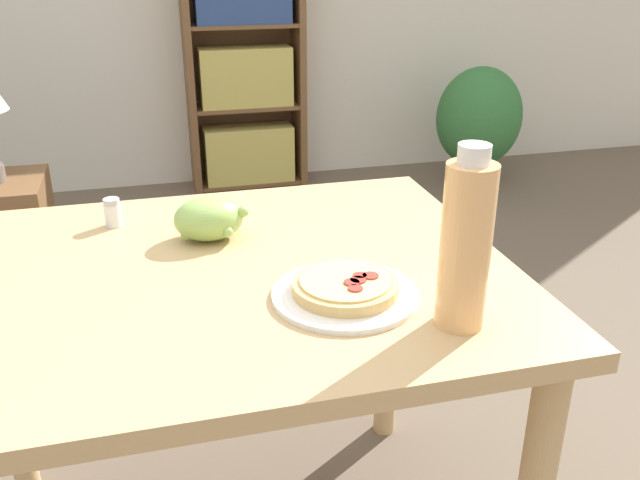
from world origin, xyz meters
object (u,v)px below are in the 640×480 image
object	(u,v)px
grape_bunch	(209,219)
bookshelf	(245,73)
salt_shaker	(113,213)
potted_plant_floor	(479,122)
side_table	(5,256)
pizza_on_plate	(345,290)
drink_bottle	(466,244)

from	to	relation	value
grape_bunch	bookshelf	size ratio (longest dim) A/B	0.11
grape_bunch	salt_shaker	size ratio (longest dim) A/B	2.44
bookshelf	potted_plant_floor	xyz separation A→B (m)	(1.26, -0.32, -0.27)
grape_bunch	side_table	bearing A→B (deg)	119.67
pizza_on_plate	side_table	world-z (taller)	pizza_on_plate
salt_shaker	potted_plant_floor	size ratio (longest dim) A/B	0.09
drink_bottle	bookshelf	distance (m)	2.90
salt_shaker	bookshelf	xyz separation A→B (m)	(0.63, 2.34, -0.13)
grape_bunch	pizza_on_plate	bearing A→B (deg)	-57.69
pizza_on_plate	bookshelf	size ratio (longest dim) A/B	0.18
salt_shaker	side_table	world-z (taller)	salt_shaker
pizza_on_plate	bookshelf	world-z (taller)	bookshelf
side_table	salt_shaker	bearing A→B (deg)	-65.82
side_table	potted_plant_floor	bearing A→B (deg)	23.67
drink_bottle	salt_shaker	distance (m)	0.77
pizza_on_plate	potted_plant_floor	xyz separation A→B (m)	(1.51, 2.44, -0.39)
pizza_on_plate	drink_bottle	size ratio (longest dim) A/B	0.86
pizza_on_plate	side_table	size ratio (longest dim) A/B	0.45
salt_shaker	potted_plant_floor	world-z (taller)	salt_shaker
potted_plant_floor	drink_bottle	bearing A→B (deg)	-118.00
side_table	potted_plant_floor	size ratio (longest dim) A/B	0.82
grape_bunch	bookshelf	world-z (taller)	bookshelf
drink_bottle	salt_shaker	size ratio (longest dim) A/B	4.78
drink_bottle	potted_plant_floor	distance (m)	2.95
drink_bottle	potted_plant_floor	size ratio (longest dim) A/B	0.43
drink_bottle	salt_shaker	xyz separation A→B (m)	(-0.53, 0.55, -0.11)
bookshelf	side_table	xyz separation A→B (m)	(-1.08, -1.35, -0.36)
drink_bottle	bookshelf	xyz separation A→B (m)	(0.10, 2.89, -0.24)
grape_bunch	drink_bottle	distance (m)	0.55
bookshelf	side_table	world-z (taller)	bookshelf
drink_bottle	bookshelf	world-z (taller)	bookshelf
pizza_on_plate	grape_bunch	world-z (taller)	grape_bunch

